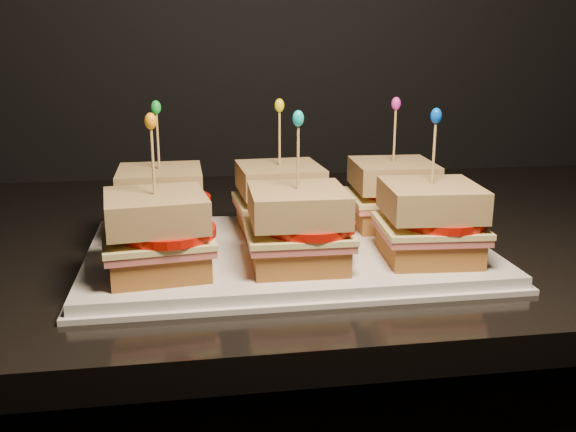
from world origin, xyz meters
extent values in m
cube|color=black|center=(-0.43, 1.64, 0.87)|extent=(2.46, 0.75, 0.04)
cube|color=white|center=(-0.12, 1.50, 0.90)|extent=(0.47, 0.29, 0.02)
cube|color=white|center=(-0.12, 1.50, 0.89)|extent=(0.48, 0.30, 0.01)
cube|color=brown|center=(-0.27, 1.57, 0.92)|extent=(0.10, 0.10, 0.03)
cube|color=#C35354|center=(-0.27, 1.57, 0.94)|extent=(0.11, 0.11, 0.01)
cube|color=#F0E690|center=(-0.27, 1.57, 0.94)|extent=(0.11, 0.11, 0.01)
cylinder|color=#BC1207|center=(-0.26, 1.56, 0.95)|extent=(0.10, 0.10, 0.01)
cube|color=brown|center=(-0.27, 1.57, 0.97)|extent=(0.10, 0.10, 0.03)
cylinder|color=tan|center=(-0.27, 1.57, 1.02)|extent=(0.00, 0.00, 0.09)
ellipsoid|color=green|center=(-0.27, 1.57, 1.07)|extent=(0.01, 0.01, 0.02)
cube|color=brown|center=(-0.12, 1.57, 0.92)|extent=(0.10, 0.10, 0.03)
cube|color=#C35354|center=(-0.12, 1.57, 0.94)|extent=(0.11, 0.11, 0.01)
cube|color=#F0E690|center=(-0.12, 1.57, 0.94)|extent=(0.12, 0.11, 0.01)
cylinder|color=#BC1207|center=(-0.11, 1.56, 0.95)|extent=(0.10, 0.10, 0.01)
cube|color=brown|center=(-0.12, 1.57, 0.97)|extent=(0.11, 0.11, 0.03)
cylinder|color=tan|center=(-0.12, 1.57, 1.02)|extent=(0.00, 0.00, 0.09)
ellipsoid|color=yellow|center=(-0.12, 1.57, 1.07)|extent=(0.01, 0.01, 0.02)
cube|color=brown|center=(0.03, 1.57, 0.92)|extent=(0.10, 0.10, 0.03)
cube|color=#C35354|center=(0.03, 1.57, 0.94)|extent=(0.11, 0.11, 0.01)
cube|color=#F0E690|center=(0.03, 1.57, 0.94)|extent=(0.12, 0.11, 0.01)
cylinder|color=#BC1207|center=(0.04, 1.56, 0.95)|extent=(0.10, 0.10, 0.01)
cube|color=brown|center=(0.03, 1.57, 0.97)|extent=(0.11, 0.11, 0.03)
cylinder|color=tan|center=(0.03, 1.57, 1.02)|extent=(0.00, 0.00, 0.09)
ellipsoid|color=#CF229C|center=(0.03, 1.57, 1.07)|extent=(0.01, 0.01, 0.02)
cube|color=brown|center=(-0.27, 1.43, 0.92)|extent=(0.11, 0.11, 0.03)
cube|color=#C35354|center=(-0.27, 1.43, 0.94)|extent=(0.12, 0.12, 0.01)
cube|color=#F0E690|center=(-0.27, 1.43, 0.94)|extent=(0.12, 0.12, 0.01)
cylinder|color=#BC1207|center=(-0.26, 1.42, 0.95)|extent=(0.10, 0.10, 0.01)
cube|color=brown|center=(-0.27, 1.43, 0.97)|extent=(0.11, 0.11, 0.03)
cylinder|color=tan|center=(-0.27, 1.43, 1.02)|extent=(0.00, 0.00, 0.09)
ellipsoid|color=orange|center=(-0.27, 1.43, 1.07)|extent=(0.01, 0.01, 0.02)
cube|color=brown|center=(-0.12, 1.43, 0.92)|extent=(0.10, 0.10, 0.03)
cube|color=#C35354|center=(-0.12, 1.43, 0.94)|extent=(0.11, 0.11, 0.01)
cube|color=#F0E690|center=(-0.12, 1.43, 0.94)|extent=(0.11, 0.11, 0.01)
cylinder|color=#BC1207|center=(-0.11, 1.42, 0.95)|extent=(0.10, 0.10, 0.01)
cube|color=brown|center=(-0.12, 1.43, 0.97)|extent=(0.10, 0.10, 0.03)
cylinder|color=tan|center=(-0.12, 1.43, 1.02)|extent=(0.00, 0.00, 0.09)
ellipsoid|color=#0CBDB8|center=(-0.12, 1.43, 1.07)|extent=(0.01, 0.01, 0.02)
cube|color=brown|center=(0.03, 1.43, 0.92)|extent=(0.11, 0.11, 0.03)
cube|color=#C35354|center=(0.03, 1.43, 0.94)|extent=(0.12, 0.11, 0.01)
cube|color=#F0E690|center=(0.03, 1.43, 0.94)|extent=(0.12, 0.12, 0.01)
cylinder|color=#BC1207|center=(0.04, 1.42, 0.95)|extent=(0.10, 0.10, 0.01)
cube|color=brown|center=(0.03, 1.43, 0.97)|extent=(0.11, 0.11, 0.03)
cylinder|color=tan|center=(0.03, 1.43, 1.02)|extent=(0.00, 0.00, 0.09)
ellipsoid|color=blue|center=(0.03, 1.43, 1.07)|extent=(0.01, 0.01, 0.02)
camera|label=1|loc=(-0.24, 0.78, 1.14)|focal=40.00mm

